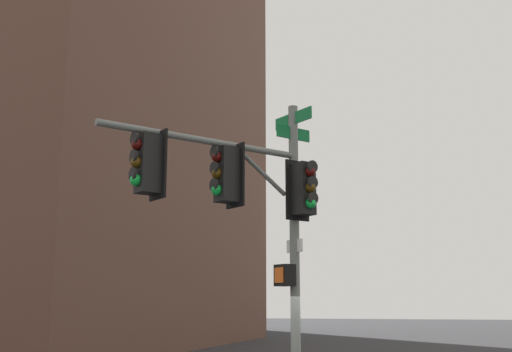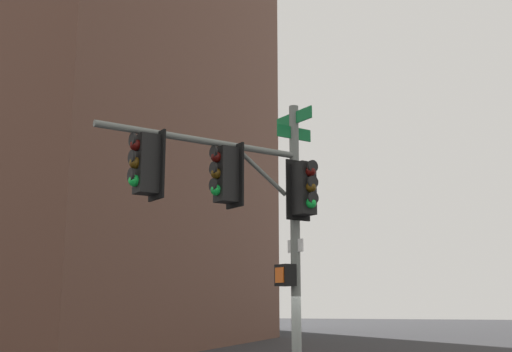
# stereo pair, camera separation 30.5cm
# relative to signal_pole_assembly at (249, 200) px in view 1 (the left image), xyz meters

# --- Properties ---
(signal_pole_assembly) EXTENTS (3.55, 3.08, 6.20)m
(signal_pole_assembly) POSITION_rel_signal_pole_assembly_xyz_m (0.00, 0.00, 0.00)
(signal_pole_assembly) COLOR slate
(signal_pole_assembly) RESTS_ON ground_plane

